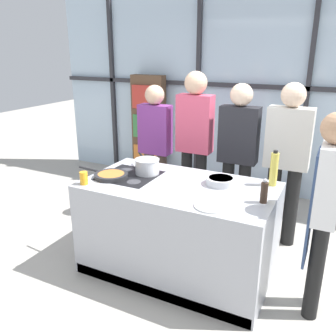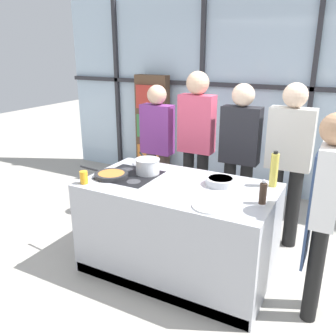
{
  "view_description": "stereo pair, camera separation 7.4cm",
  "coord_description": "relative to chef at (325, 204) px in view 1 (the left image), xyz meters",
  "views": [
    {
      "loc": [
        1.24,
        -2.69,
        2.04
      ],
      "look_at": [
        -0.15,
        0.1,
        0.98
      ],
      "focal_mm": 38.0,
      "sensor_mm": 36.0,
      "label": 1
    },
    {
      "loc": [
        1.31,
        -2.66,
        2.04
      ],
      "look_at": [
        -0.15,
        0.1,
        0.98
      ],
      "focal_mm": 38.0,
      "sensor_mm": 36.0,
      "label": 2
    }
  ],
  "objects": [
    {
      "name": "ground_plane",
      "position": [
        -1.21,
        0.02,
        -0.95
      ],
      "size": [
        18.0,
        18.0,
        0.0
      ],
      "primitive_type": "plane",
      "color": "#ADA89E"
    },
    {
      "name": "back_window_wall",
      "position": [
        -1.21,
        2.39,
        0.45
      ],
      "size": [
        6.4,
        0.1,
        2.8
      ],
      "color": "silver",
      "rests_on": "ground_plane"
    },
    {
      "name": "bookshelf",
      "position": [
        -2.75,
        2.21,
        -0.12
      ],
      "size": [
        0.55,
        0.19,
        1.65
      ],
      "color": "brown",
      "rests_on": "ground_plane"
    },
    {
      "name": "demo_island",
      "position": [
        -1.21,
        0.02,
        -0.51
      ],
      "size": [
        1.71,
        0.95,
        0.88
      ],
      "color": "#A8AAB2",
      "rests_on": "ground_plane"
    },
    {
      "name": "chef",
      "position": [
        0.0,
        0.0,
        0.0
      ],
      "size": [
        0.23,
        0.37,
        1.63
      ],
      "rotation": [
        0.0,
        0.0,
        1.57
      ],
      "color": "black",
      "rests_on": "ground_plane"
    },
    {
      "name": "spectator_far_left",
      "position": [
        -1.98,
        1.01,
        -0.0
      ],
      "size": [
        0.39,
        0.23,
        1.64
      ],
      "rotation": [
        0.0,
        0.0,
        3.14
      ],
      "color": "#47382D",
      "rests_on": "ground_plane"
    },
    {
      "name": "spectator_center_left",
      "position": [
        -1.46,
        1.01,
        0.11
      ],
      "size": [
        0.4,
        0.25,
        1.81
      ],
      "rotation": [
        0.0,
        0.0,
        3.14
      ],
      "color": "black",
      "rests_on": "ground_plane"
    },
    {
      "name": "spectator_center_right",
      "position": [
        -0.95,
        1.01,
        0.03
      ],
      "size": [
        0.42,
        0.24,
        1.7
      ],
      "rotation": [
        0.0,
        0.0,
        3.14
      ],
      "color": "black",
      "rests_on": "ground_plane"
    },
    {
      "name": "spectator_far_right",
      "position": [
        -0.44,
        1.01,
        0.04
      ],
      "size": [
        0.44,
        0.24,
        1.73
      ],
      "rotation": [
        0.0,
        0.0,
        3.14
      ],
      "color": "black",
      "rests_on": "ground_plane"
    },
    {
      "name": "frying_pan",
      "position": [
        -1.86,
        -0.1,
        -0.04
      ],
      "size": [
        0.57,
        0.32,
        0.04
      ],
      "color": "#232326",
      "rests_on": "demo_island"
    },
    {
      "name": "saucepan",
      "position": [
        -1.6,
        0.15,
        0.01
      ],
      "size": [
        0.35,
        0.36,
        0.15
      ],
      "color": "silver",
      "rests_on": "demo_island"
    },
    {
      "name": "white_plate",
      "position": [
        -0.78,
        -0.29,
        -0.06
      ],
      "size": [
        0.28,
        0.28,
        0.01
      ],
      "primitive_type": "cylinder",
      "color": "white",
      "rests_on": "demo_island"
    },
    {
      "name": "mixing_bowl",
      "position": [
        -0.87,
        0.19,
        -0.03
      ],
      "size": [
        0.26,
        0.26,
        0.07
      ],
      "color": "silver",
      "rests_on": "demo_island"
    },
    {
      "name": "oil_bottle",
      "position": [
        -0.45,
        0.38,
        0.09
      ],
      "size": [
        0.07,
        0.07,
        0.32
      ],
      "color": "#E0CC4C",
      "rests_on": "demo_island"
    },
    {
      "name": "pepper_grinder",
      "position": [
        -0.44,
        -0.04,
        0.03
      ],
      "size": [
        0.06,
        0.06,
        0.2
      ],
      "color": "#332319",
      "rests_on": "demo_island"
    },
    {
      "name": "juice_glass_near",
      "position": [
        -1.96,
        -0.35,
        -0.01
      ],
      "size": [
        0.07,
        0.07,
        0.12
      ],
      "primitive_type": "cylinder",
      "color": "orange",
      "rests_on": "demo_island"
    }
  ]
}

